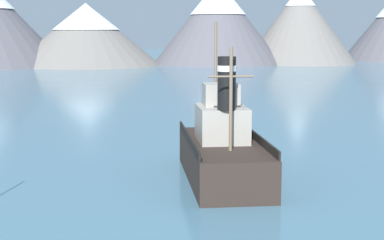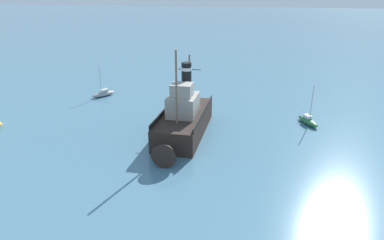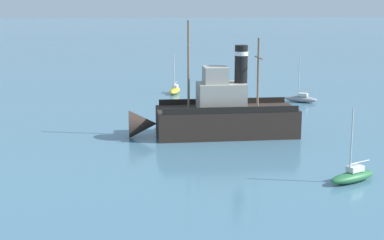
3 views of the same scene
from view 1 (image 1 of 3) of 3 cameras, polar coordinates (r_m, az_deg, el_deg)
ground_plane at (r=38.18m, az=3.09°, el=-5.48°), size 600.00×600.00×0.00m
mountain_ridge at (r=173.29m, az=-7.29°, el=9.56°), size 205.46×66.07×26.65m
old_tugboat at (r=37.62m, az=2.86°, el=-2.83°), size 4.61×14.45×9.90m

